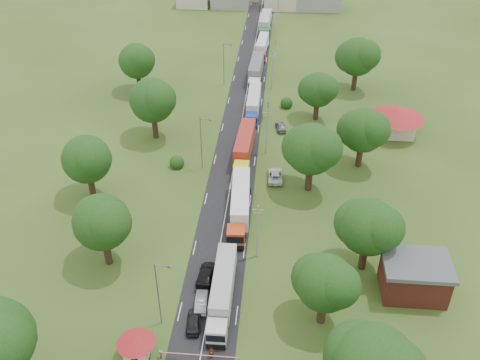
# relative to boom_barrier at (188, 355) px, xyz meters

# --- Properties ---
(ground) EXTENTS (260.00, 260.00, 0.00)m
(ground) POSITION_rel_boom_barrier_xyz_m (1.36, 25.00, -0.89)
(ground) COLOR #2C4517
(ground) RESTS_ON ground
(road) EXTENTS (8.00, 200.00, 0.04)m
(road) POSITION_rel_boom_barrier_xyz_m (1.36, 45.00, -0.89)
(road) COLOR black
(road) RESTS_ON ground
(boom_barrier) EXTENTS (9.22, 0.35, 1.18)m
(boom_barrier) POSITION_rel_boom_barrier_xyz_m (0.00, 0.00, 0.00)
(boom_barrier) COLOR slate
(boom_barrier) RESTS_ON ground
(guard_booth) EXTENTS (4.40, 4.40, 3.45)m
(guard_booth) POSITION_rel_boom_barrier_xyz_m (-5.84, -0.00, 1.27)
(guard_booth) COLOR #C0B69F
(guard_booth) RESTS_ON ground
(info_sign) EXTENTS (0.12, 3.10, 4.10)m
(info_sign) POSITION_rel_boom_barrier_xyz_m (6.56, 60.00, 2.11)
(info_sign) COLOR slate
(info_sign) RESTS_ON ground
(pole_1) EXTENTS (1.60, 0.24, 9.00)m
(pole_1) POSITION_rel_boom_barrier_xyz_m (6.86, 18.00, 3.79)
(pole_1) COLOR gray
(pole_1) RESTS_ON ground
(pole_2) EXTENTS (1.60, 0.24, 9.00)m
(pole_2) POSITION_rel_boom_barrier_xyz_m (6.86, 46.00, 3.79)
(pole_2) COLOR gray
(pole_2) RESTS_ON ground
(pole_3) EXTENTS (1.60, 0.24, 9.00)m
(pole_3) POSITION_rel_boom_barrier_xyz_m (6.86, 74.00, 3.79)
(pole_3) COLOR gray
(pole_3) RESTS_ON ground
(pole_4) EXTENTS (1.60, 0.24, 9.00)m
(pole_4) POSITION_rel_boom_barrier_xyz_m (6.86, 102.00, 3.79)
(pole_4) COLOR gray
(pole_4) RESTS_ON ground
(lamp_0) EXTENTS (2.03, 0.22, 10.00)m
(lamp_0) POSITION_rel_boom_barrier_xyz_m (-3.99, 5.00, 4.66)
(lamp_0) COLOR slate
(lamp_0) RESTS_ON ground
(lamp_1) EXTENTS (2.03, 0.22, 10.00)m
(lamp_1) POSITION_rel_boom_barrier_xyz_m (-3.99, 40.00, 4.66)
(lamp_1) COLOR slate
(lamp_1) RESTS_ON ground
(lamp_2) EXTENTS (2.03, 0.22, 10.00)m
(lamp_2) POSITION_rel_boom_barrier_xyz_m (-3.99, 75.00, 4.66)
(lamp_2) COLOR slate
(lamp_2) RESTS_ON ground
(tree_2) EXTENTS (8.00, 8.00, 10.10)m
(tree_2) POSITION_rel_boom_barrier_xyz_m (15.35, 7.14, 5.70)
(tree_2) COLOR #382616
(tree_2) RESTS_ON ground
(tree_3) EXTENTS (8.80, 8.80, 11.07)m
(tree_3) POSITION_rel_boom_barrier_xyz_m (21.35, 17.16, 6.33)
(tree_3) COLOR #382616
(tree_3) RESTS_ON ground
(tree_4) EXTENTS (9.60, 9.60, 12.05)m
(tree_4) POSITION_rel_boom_barrier_xyz_m (14.34, 35.17, 6.96)
(tree_4) COLOR #382616
(tree_4) RESTS_ON ground
(tree_5) EXTENTS (8.80, 8.80, 11.07)m
(tree_5) POSITION_rel_boom_barrier_xyz_m (23.35, 43.16, 6.33)
(tree_5) COLOR #382616
(tree_5) RESTS_ON ground
(tree_6) EXTENTS (8.00, 8.00, 10.10)m
(tree_6) POSITION_rel_boom_barrier_xyz_m (16.35, 60.14, 5.70)
(tree_6) COLOR #382616
(tree_6) RESTS_ON ground
(tree_7) EXTENTS (9.60, 9.60, 12.05)m
(tree_7) POSITION_rel_boom_barrier_xyz_m (25.34, 75.17, 6.96)
(tree_7) COLOR #382616
(tree_7) RESTS_ON ground
(tree_10) EXTENTS (8.80, 8.80, 11.07)m
(tree_10) POSITION_rel_boom_barrier_xyz_m (-13.65, 15.16, 6.33)
(tree_10) COLOR #382616
(tree_10) RESTS_ON ground
(tree_11) EXTENTS (8.80, 8.80, 11.07)m
(tree_11) POSITION_rel_boom_barrier_xyz_m (-20.65, 30.16, 6.33)
(tree_11) COLOR #382616
(tree_11) RESTS_ON ground
(tree_12) EXTENTS (9.60, 9.60, 12.05)m
(tree_12) POSITION_rel_boom_barrier_xyz_m (-14.66, 50.17, 6.96)
(tree_12) COLOR #382616
(tree_12) RESTS_ON ground
(tree_13) EXTENTS (8.80, 8.80, 11.07)m
(tree_13) POSITION_rel_boom_barrier_xyz_m (-22.65, 70.16, 6.33)
(tree_13) COLOR #382616
(tree_13) RESTS_ON ground
(house_brick) EXTENTS (8.60, 6.60, 5.20)m
(house_brick) POSITION_rel_boom_barrier_xyz_m (27.36, 13.00, 1.76)
(house_brick) COLOR maroon
(house_brick) RESTS_ON ground
(house_cream) EXTENTS (10.08, 10.08, 5.80)m
(house_cream) POSITION_rel_boom_barrier_xyz_m (31.36, 55.00, 2.75)
(house_cream) COLOR #C0B69F
(house_cream) RESTS_ON ground
(truck_0) EXTENTS (2.56, 14.42, 4.00)m
(truck_0) POSITION_rel_boom_barrier_xyz_m (2.99, 9.05, 1.23)
(truck_0) COLOR silver
(truck_0) RESTS_ON ground
(truck_1) EXTENTS (3.37, 15.68, 4.33)m
(truck_1) POSITION_rel_boom_barrier_xyz_m (3.67, 26.83, 1.41)
(truck_1) COLOR #BB3A15
(truck_1) RESTS_ON ground
(truck_2) EXTENTS (3.20, 15.52, 4.29)m
(truck_2) POSITION_rel_boom_barrier_xyz_m (2.99, 44.00, 1.38)
(truck_2) COLOR yellow
(truck_2) RESTS_ON ground
(truck_3) EXTENTS (2.45, 14.10, 3.91)m
(truck_3) POSITION_rel_boom_barrier_xyz_m (3.48, 61.89, 1.18)
(truck_3) COLOR #193596
(truck_3) RESTS_ON ground
(truck_4) EXTENTS (3.07, 15.54, 4.30)m
(truck_4) POSITION_rel_boom_barrier_xyz_m (2.97, 78.62, 1.39)
(truck_4) COLOR white
(truck_4) RESTS_ON ground
(truck_5) EXTENTS (2.96, 13.63, 3.76)m
(truck_5) POSITION_rel_boom_barrier_xyz_m (3.56, 95.03, 1.11)
(truck_5) COLOR #B91C32
(truck_5) RESTS_ON ground
(truck_6) EXTENTS (3.11, 15.70, 4.34)m
(truck_6) POSITION_rel_boom_barrier_xyz_m (3.54, 112.53, 1.41)
(truck_6) COLOR #256431
(truck_6) RESTS_ON ground
(car_lane_front) EXTENTS (2.06, 4.43, 1.47)m
(car_lane_front) POSITION_rel_boom_barrier_xyz_m (-0.10, 5.00, -0.16)
(car_lane_front) COLOR black
(car_lane_front) RESTS_ON ground
(car_lane_mid) EXTENTS (1.79, 4.39, 1.42)m
(car_lane_mid) POSITION_rel_boom_barrier_xyz_m (0.36, 8.21, -0.18)
(car_lane_mid) COLOR gray
(car_lane_mid) RESTS_ON ground
(car_lane_rear) EXTENTS (2.56, 5.52, 1.56)m
(car_lane_rear) POSITION_rel_boom_barrier_xyz_m (0.36, 13.00, -0.11)
(car_lane_rear) COLOR black
(car_lane_rear) RESTS_ON ground
(car_verge_near) EXTENTS (2.71, 5.47, 1.49)m
(car_verge_near) POSITION_rel_boom_barrier_xyz_m (8.77, 37.57, -0.15)
(car_verge_near) COLOR silver
(car_verge_near) RESTS_ON ground
(car_verge_far) EXTENTS (2.54, 4.56, 1.47)m
(car_verge_far) POSITION_rel_boom_barrier_xyz_m (9.36, 55.00, -0.16)
(car_verge_far) COLOR slate
(car_verge_far) RESTS_ON ground
(pedestrian_near) EXTENTS (0.64, 0.46, 1.65)m
(pedestrian_near) POSITION_rel_boom_barrier_xyz_m (2.65, 0.50, -0.07)
(pedestrian_near) COLOR gray
(pedestrian_near) RESTS_ON ground
(pedestrian_booth) EXTENTS (1.02, 1.14, 1.94)m
(pedestrian_booth) POSITION_rel_boom_barrier_xyz_m (-5.14, -0.98, 0.08)
(pedestrian_booth) COLOR gray
(pedestrian_booth) RESTS_ON ground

